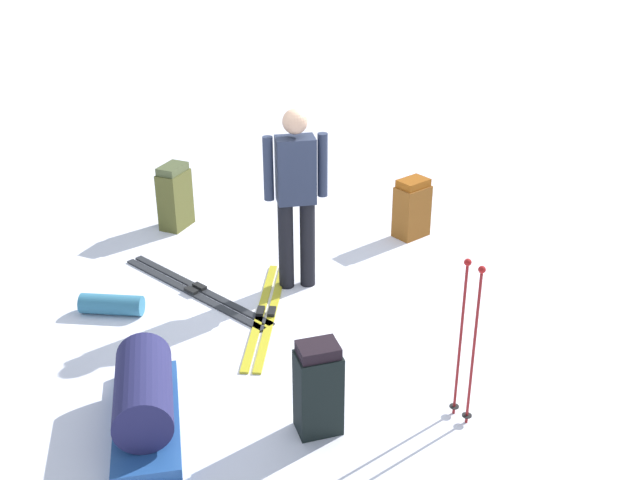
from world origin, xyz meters
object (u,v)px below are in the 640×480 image
object	(u,v)px
ski_pair_far	(266,313)
ski_poles_planted_near	(468,335)
backpack_bright	(412,208)
gear_sled	(144,398)
skier_standing	(296,191)
ski_pair_near	(196,290)
backpack_small_spare	(318,389)
backpack_large_dark	(175,197)
sleeping_mat_rolled	(112,304)

from	to	relation	value
ski_pair_far	ski_poles_planted_near	world-z (taller)	ski_poles_planted_near
backpack_bright	gear_sled	world-z (taller)	backpack_bright
ski_poles_planted_near	skier_standing	bearing A→B (deg)	-167.20
ski_pair_near	backpack_bright	xyz separation A→B (m)	(-0.44, 2.40, 0.30)
ski_pair_near	backpack_small_spare	world-z (taller)	backpack_small_spare
backpack_bright	gear_sled	bearing A→B (deg)	-54.52
ski_poles_planted_near	ski_pair_near	bearing A→B (deg)	-149.29
backpack_small_spare	backpack_large_dark	bearing A→B (deg)	-174.54
backpack_large_dark	ski_pair_near	bearing A→B (deg)	-3.38
skier_standing	sleeping_mat_rolled	xyz separation A→B (m)	(-0.05, -1.69, -0.86)
ski_poles_planted_near	sleeping_mat_rolled	distance (m)	3.22
gear_sled	backpack_large_dark	bearing A→B (deg)	166.64
backpack_large_dark	gear_sled	size ratio (longest dim) A/B	0.55
backpack_small_spare	sleeping_mat_rolled	world-z (taller)	backpack_small_spare
ski_pair_far	sleeping_mat_rolled	bearing A→B (deg)	-110.21
ski_pair_far	backpack_small_spare	bearing A→B (deg)	-2.37
gear_sled	ski_pair_near	bearing A→B (deg)	158.71
backpack_large_dark	backpack_bright	size ratio (longest dim) A/B	1.11
backpack_large_dark	gear_sled	world-z (taller)	backpack_large_dark
ski_pair_near	backpack_large_dark	xyz separation A→B (m)	(-1.49, 0.09, 0.34)
skier_standing	backpack_small_spare	size ratio (longest dim) A/B	2.43
backpack_large_dark	ski_poles_planted_near	bearing A→B (deg)	19.01
skier_standing	backpack_bright	bearing A→B (deg)	113.28
ski_pair_far	backpack_large_dark	distance (m)	2.17
ski_pair_near	backpack_small_spare	distance (m)	2.27
ski_pair_near	backpack_bright	bearing A→B (deg)	100.51
backpack_small_spare	sleeping_mat_rolled	distance (m)	2.40
ski_pair_near	backpack_small_spare	size ratio (longest dim) A/B	2.50
backpack_bright	ski_poles_planted_near	size ratio (longest dim) A/B	0.51
skier_standing	gear_sled	size ratio (longest dim) A/B	1.33
ski_poles_planted_near	ski_pair_far	bearing A→B (deg)	-152.82
ski_pair_near	ski_pair_far	world-z (taller)	same
ski_pair_near	backpack_small_spare	bearing A→B (deg)	11.34
backpack_small_spare	gear_sled	bearing A→B (deg)	-111.77
skier_standing	ski_pair_near	xyz separation A→B (m)	(-0.19, -0.93, -0.94)
backpack_bright	backpack_small_spare	distance (m)	3.29
ski_pair_far	backpack_bright	distance (m)	2.18
backpack_small_spare	sleeping_mat_rolled	size ratio (longest dim) A/B	1.27
skier_standing	backpack_large_dark	xyz separation A→B (m)	(-1.68, -0.84, -0.61)
backpack_bright	skier_standing	bearing A→B (deg)	-66.72
backpack_bright	sleeping_mat_rolled	bearing A→B (deg)	-79.51
ski_pair_far	sleeping_mat_rolled	size ratio (longest dim) A/B	3.08
backpack_bright	backpack_small_spare	bearing A→B (deg)	-36.51
ski_pair_near	gear_sled	distance (m)	1.89
ski_pair_near	ski_poles_planted_near	xyz separation A→B (m)	(2.42, 1.44, 0.68)
ski_pair_far	ski_poles_planted_near	size ratio (longest dim) A/B	1.35
backpack_small_spare	ski_pair_far	bearing A→B (deg)	177.63
skier_standing	ski_pair_near	size ratio (longest dim) A/B	0.97
backpack_large_dark	backpack_small_spare	bearing A→B (deg)	5.46
backpack_bright	ski_pair_near	bearing A→B (deg)	-79.49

